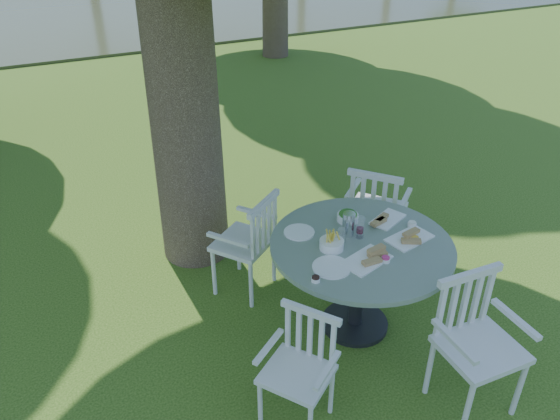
# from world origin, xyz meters

# --- Properties ---
(ground) EXTENTS (140.00, 140.00, 0.00)m
(ground) POSITION_xyz_m (0.00, 0.00, 0.00)
(ground) COLOR #22410D
(ground) RESTS_ON ground
(table) EXTENTS (1.43, 1.43, 0.84)m
(table) POSITION_xyz_m (0.36, -0.51, 0.68)
(table) COLOR black
(table) RESTS_ON ground
(chair_ne) EXTENTS (0.69, 0.70, 1.01)m
(chair_ne) POSITION_xyz_m (1.01, 0.23, 0.59)
(chair_ne) COLOR silver
(chair_ne) RESTS_ON ground
(chair_nw) EXTENTS (0.67, 0.66, 0.97)m
(chair_nw) POSITION_xyz_m (-0.22, 0.29, 0.57)
(chair_nw) COLOR silver
(chair_nw) RESTS_ON ground
(chair_sw) EXTENTS (0.58, 0.58, 0.85)m
(chair_sw) POSITION_xyz_m (-0.46, -1.09, 0.50)
(chair_sw) COLOR silver
(chair_sw) RESTS_ON ground
(chair_se) EXTENTS (0.53, 0.50, 1.02)m
(chair_se) POSITION_xyz_m (0.66, -1.46, 0.60)
(chair_se) COLOR silver
(chair_se) RESTS_ON ground
(tableware) EXTENTS (1.15, 0.83, 0.20)m
(tableware) POSITION_xyz_m (0.31, -0.44, 0.88)
(tableware) COLOR white
(tableware) RESTS_ON table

